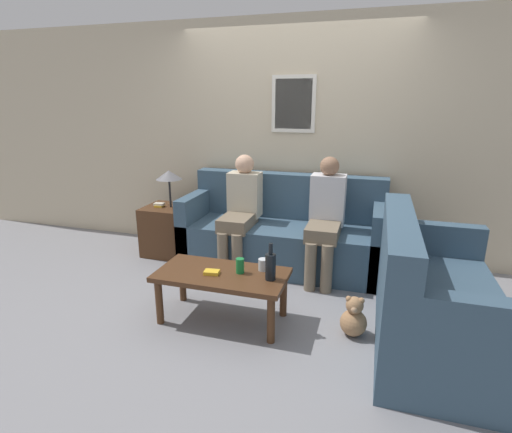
# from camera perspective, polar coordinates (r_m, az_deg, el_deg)

# --- Properties ---
(ground_plane) EXTENTS (16.00, 16.00, 0.00)m
(ground_plane) POSITION_cam_1_polar(r_m,az_deg,el_deg) (4.02, 2.13, -9.38)
(ground_plane) COLOR gray
(wall_back) EXTENTS (9.00, 0.08, 2.60)m
(wall_back) POSITION_cam_1_polar(r_m,az_deg,el_deg) (4.55, 5.35, 10.70)
(wall_back) COLOR beige
(wall_back) RESTS_ON ground_plane
(couch_main) EXTENTS (2.12, 0.82, 0.97)m
(couch_main) POSITION_cam_1_polar(r_m,az_deg,el_deg) (4.34, 3.84, -2.60)
(couch_main) COLOR #385166
(couch_main) RESTS_ON ground_plane
(couch_side) EXTENTS (0.82, 1.51, 0.97)m
(couch_side) POSITION_cam_1_polar(r_m,az_deg,el_deg) (3.20, 23.66, -11.27)
(couch_side) COLOR #385166
(couch_side) RESTS_ON ground_plane
(coffee_table) EXTENTS (1.05, 0.53, 0.42)m
(coffee_table) POSITION_cam_1_polar(r_m,az_deg,el_deg) (3.26, -4.89, -8.96)
(coffee_table) COLOR #4C2D19
(coffee_table) RESTS_ON ground_plane
(side_table_with_lamp) EXTENTS (0.49, 0.49, 0.99)m
(side_table_with_lamp) POSITION_cam_1_polar(r_m,az_deg,el_deg) (4.76, -12.50, -1.44)
(side_table_with_lamp) COLOR #4C2D19
(side_table_with_lamp) RESTS_ON ground_plane
(wine_bottle) EXTENTS (0.08, 0.08, 0.30)m
(wine_bottle) POSITION_cam_1_polar(r_m,az_deg,el_deg) (3.07, 2.09, -7.06)
(wine_bottle) COLOR black
(wine_bottle) RESTS_ON coffee_table
(drinking_glass) EXTENTS (0.08, 0.08, 0.10)m
(drinking_glass) POSITION_cam_1_polar(r_m,az_deg,el_deg) (3.25, 1.02, -6.88)
(drinking_glass) COLOR silver
(drinking_glass) RESTS_ON coffee_table
(book_stack) EXTENTS (0.13, 0.10, 0.03)m
(book_stack) POSITION_cam_1_polar(r_m,az_deg,el_deg) (3.21, -6.35, -7.92)
(book_stack) COLOR gold
(book_stack) RESTS_ON coffee_table
(soda_can) EXTENTS (0.07, 0.07, 0.12)m
(soda_can) POSITION_cam_1_polar(r_m,az_deg,el_deg) (3.20, -2.30, -7.04)
(soda_can) COLOR #197A38
(soda_can) RESTS_ON coffee_table
(person_left) EXTENTS (0.34, 0.65, 1.19)m
(person_left) POSITION_cam_1_polar(r_m,az_deg,el_deg) (4.21, -2.19, 1.30)
(person_left) COLOR #756651
(person_left) RESTS_ON ground_plane
(person_right) EXTENTS (0.34, 0.65, 1.21)m
(person_right) POSITION_cam_1_polar(r_m,az_deg,el_deg) (3.99, 9.90, 0.28)
(person_right) COLOR #756651
(person_right) RESTS_ON ground_plane
(teddy_bear) EXTENTS (0.21, 0.21, 0.32)m
(teddy_bear) POSITION_cam_1_polar(r_m,az_deg,el_deg) (3.24, 13.78, -13.97)
(teddy_bear) COLOR #A87A51
(teddy_bear) RESTS_ON ground_plane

